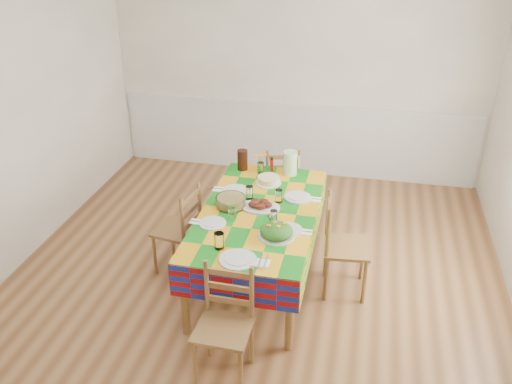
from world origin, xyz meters
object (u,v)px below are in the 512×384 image
at_px(meat_platter, 260,205).
at_px(chair_right, 342,247).
at_px(chair_far, 282,182).
at_px(dining_table, 259,219).
at_px(tea_pitcher, 242,160).
at_px(chair_left, 180,230).
at_px(chair_near, 225,325).
at_px(green_pitcher, 290,163).

xyz_separation_m(meat_platter, chair_right, (0.73, -0.05, -0.29)).
bearing_deg(chair_far, dining_table, 77.05).
xyz_separation_m(meat_platter, tea_pitcher, (-0.33, 0.74, 0.08)).
bearing_deg(chair_left, tea_pitcher, 162.87).
xyz_separation_m(dining_table, chair_right, (0.73, -0.00, -0.19)).
bearing_deg(chair_near, chair_left, 123.90).
height_order(chair_near, chair_right, chair_right).
xyz_separation_m(tea_pitcher, chair_far, (0.34, 0.37, -0.40)).
xyz_separation_m(green_pitcher, chair_near, (-0.14, -1.93, -0.40)).
bearing_deg(chair_near, chair_right, 58.99).
bearing_deg(tea_pitcher, dining_table, -66.88).
bearing_deg(chair_near, meat_platter, 91.43).
xyz_separation_m(tea_pitcher, chair_left, (-0.40, -0.79, -0.39)).
bearing_deg(meat_platter, chair_right, -4.26).
height_order(dining_table, meat_platter, meat_platter).
bearing_deg(tea_pitcher, chair_far, 47.20).
relative_size(green_pitcher, chair_left, 0.28).
height_order(meat_platter, tea_pitcher, tea_pitcher).
xyz_separation_m(meat_platter, green_pitcher, (0.15, 0.73, 0.09)).
distance_m(chair_near, chair_right, 1.36).
xyz_separation_m(meat_platter, chair_left, (-0.73, -0.06, -0.32)).
relative_size(chair_near, chair_left, 1.01).
bearing_deg(chair_left, chair_far, 157.01).
height_order(tea_pitcher, chair_far, tea_pitcher).
xyz_separation_m(dining_table, green_pitcher, (0.15, 0.78, 0.20)).
xyz_separation_m(chair_far, chair_left, (-0.74, -1.16, 0.00)).
bearing_deg(meat_platter, chair_near, -89.91).
bearing_deg(chair_left, dining_table, 100.02).
distance_m(chair_far, chair_right, 1.37).
relative_size(dining_table, chair_right, 2.01).
relative_size(dining_table, green_pitcher, 7.70).
bearing_deg(chair_far, green_pitcher, 97.25).
height_order(meat_platter, chair_far, chair_far).
bearing_deg(green_pitcher, chair_right, -53.16).
bearing_deg(chair_near, dining_table, 91.38).
xyz_separation_m(meat_platter, chair_far, (0.01, 1.11, -0.32)).
distance_m(dining_table, chair_right, 0.75).
height_order(tea_pitcher, chair_left, tea_pitcher).
distance_m(green_pitcher, chair_near, 1.98).
height_order(green_pitcher, tea_pitcher, green_pitcher).
relative_size(chair_near, chair_right, 0.95).
height_order(meat_platter, chair_left, chair_left).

